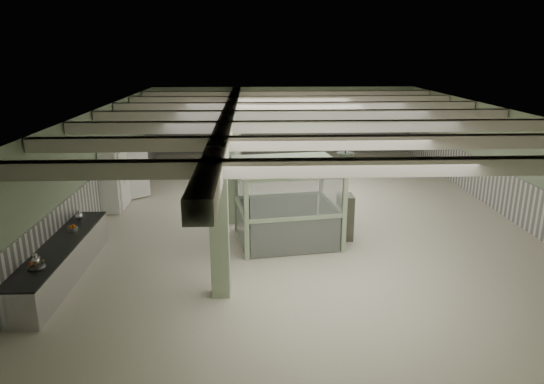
{
  "coord_description": "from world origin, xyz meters",
  "views": [
    {
      "loc": [
        -1.74,
        -16.32,
        5.57
      ],
      "look_at": [
        -1.13,
        -1.95,
        1.3
      ],
      "focal_mm": 32.0,
      "sensor_mm": 36.0,
      "label": 1
    }
  ],
  "objects_px": {
    "prep_counter": "(62,261)",
    "guard_booth": "(287,188)",
    "walkin_cooler": "(119,177)",
    "filing_cabinet": "(345,217)"
  },
  "relations": [
    {
      "from": "prep_counter",
      "to": "walkin_cooler",
      "type": "relative_size",
      "value": 2.11
    },
    {
      "from": "prep_counter",
      "to": "guard_booth",
      "type": "relative_size",
      "value": 1.49
    },
    {
      "from": "walkin_cooler",
      "to": "filing_cabinet",
      "type": "xyz_separation_m",
      "value": [
        7.67,
        -3.62,
        -0.4
      ]
    },
    {
      "from": "walkin_cooler",
      "to": "guard_booth",
      "type": "distance_m",
      "value": 7.01
    },
    {
      "from": "prep_counter",
      "to": "filing_cabinet",
      "type": "distance_m",
      "value": 7.94
    },
    {
      "from": "prep_counter",
      "to": "walkin_cooler",
      "type": "height_order",
      "value": "walkin_cooler"
    },
    {
      "from": "walkin_cooler",
      "to": "filing_cabinet",
      "type": "distance_m",
      "value": 8.49
    },
    {
      "from": "walkin_cooler",
      "to": "guard_booth",
      "type": "height_order",
      "value": "guard_booth"
    },
    {
      "from": "prep_counter",
      "to": "walkin_cooler",
      "type": "bearing_deg",
      "value": 90.81
    },
    {
      "from": "guard_booth",
      "to": "filing_cabinet",
      "type": "xyz_separation_m",
      "value": [
        1.76,
        0.11,
        -0.97
      ]
    }
  ]
}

